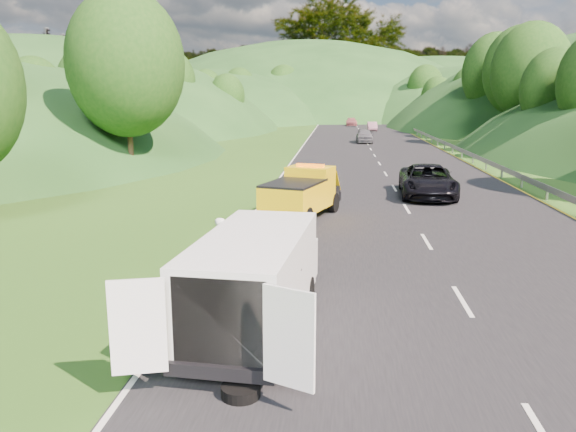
# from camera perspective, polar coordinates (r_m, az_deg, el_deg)

# --- Properties ---
(ground) EXTENTS (320.00, 320.00, 0.00)m
(ground) POSITION_cam_1_polar(r_m,az_deg,el_deg) (16.66, 5.66, -5.91)
(ground) COLOR #38661E
(ground) RESTS_ON ground
(road_surface) EXTENTS (14.00, 200.00, 0.02)m
(road_surface) POSITION_cam_1_polar(r_m,az_deg,el_deg) (56.18, 8.41, 6.72)
(road_surface) COLOR black
(road_surface) RESTS_ON ground
(guardrail) EXTENTS (0.06, 140.00, 1.52)m
(guardrail) POSITION_cam_1_polar(r_m,az_deg,el_deg) (69.35, 13.92, 7.48)
(guardrail) COLOR gray
(guardrail) RESTS_ON ground
(tree_line_left) EXTENTS (14.00, 140.00, 14.00)m
(tree_line_left) POSITION_cam_1_polar(r_m,az_deg,el_deg) (78.31, -8.90, 8.18)
(tree_line_left) COLOR #2C4F17
(tree_line_left) RESTS_ON ground
(tree_line_right) EXTENTS (14.00, 140.00, 14.00)m
(tree_line_right) POSITION_cam_1_polar(r_m,az_deg,el_deg) (79.49, 22.25, 7.49)
(tree_line_right) COLOR #2C4F17
(tree_line_right) RESTS_ON ground
(hills_backdrop) EXTENTS (201.00, 288.60, 44.00)m
(hills_backdrop) POSITION_cam_1_polar(r_m,az_deg,el_deg) (150.79, 7.75, 10.02)
(hills_backdrop) COLOR #2D5B23
(hills_backdrop) RESTS_ON ground
(tow_truck) EXTENTS (3.33, 5.53, 2.24)m
(tow_truck) POSITION_cam_1_polar(r_m,az_deg,el_deg) (23.83, 1.48, 2.33)
(tow_truck) COLOR black
(tow_truck) RESTS_ON ground
(white_van) EXTENTS (3.46, 6.54, 2.25)m
(white_van) POSITION_cam_1_polar(r_m,az_deg,el_deg) (12.31, -3.31, -6.19)
(white_van) COLOR black
(white_van) RESTS_ON ground
(woman) EXTENTS (0.50, 0.65, 1.67)m
(woman) POSITION_cam_1_polar(r_m,az_deg,el_deg) (16.72, -6.63, -5.87)
(woman) COLOR silver
(woman) RESTS_ON ground
(child) EXTENTS (0.60, 0.51, 1.07)m
(child) POSITION_cam_1_polar(r_m,az_deg,el_deg) (15.79, -2.19, -6.88)
(child) COLOR #D2C470
(child) RESTS_ON ground
(worker) EXTENTS (1.20, 0.83, 1.69)m
(worker) POSITION_cam_1_polar(r_m,az_deg,el_deg) (12.54, -0.06, -12.06)
(worker) COLOR black
(worker) RESTS_ON ground
(suitcase) EXTENTS (0.40, 0.32, 0.57)m
(suitcase) POSITION_cam_1_polar(r_m,az_deg,el_deg) (17.68, -7.21, -3.92)
(suitcase) COLOR #54523F
(suitcase) RESTS_ON ground
(spare_tire) EXTENTS (0.69, 0.69, 0.20)m
(spare_tire) POSITION_cam_1_polar(r_m,az_deg,el_deg) (10.29, -4.81, -17.86)
(spare_tire) COLOR black
(spare_tire) RESTS_ON ground
(passing_suv) EXTENTS (3.07, 6.04, 1.63)m
(passing_suv) POSITION_cam_1_polar(r_m,az_deg,el_deg) (30.11, 13.92, 1.91)
(passing_suv) COLOR black
(passing_suv) RESTS_ON ground
(dist_car_a) EXTENTS (1.82, 4.52, 1.54)m
(dist_car_a) POSITION_cam_1_polar(r_m,az_deg,el_deg) (64.12, 7.75, 7.38)
(dist_car_a) COLOR #535258
(dist_car_a) RESTS_ON ground
(dist_car_b) EXTENTS (1.41, 4.03, 1.33)m
(dist_car_b) POSITION_cam_1_polar(r_m,az_deg,el_deg) (86.60, 8.53, 8.55)
(dist_car_b) COLOR #815667
(dist_car_b) RESTS_ON ground
(dist_car_c) EXTENTS (1.90, 4.67, 1.36)m
(dist_car_c) POSITION_cam_1_polar(r_m,az_deg,el_deg) (101.16, 6.46, 9.09)
(dist_car_c) COLOR #91484B
(dist_car_c) RESTS_ON ground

